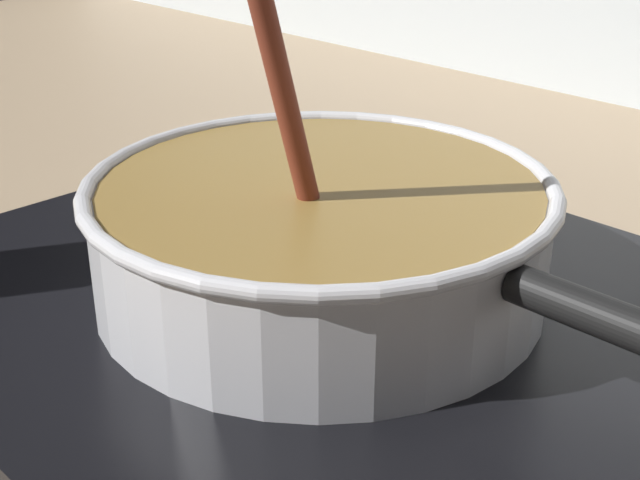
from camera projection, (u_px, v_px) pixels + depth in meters
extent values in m
cube|color=#9E8466|center=(7.00, 376.00, 0.56)|extent=(2.40, 1.60, 0.04)
cube|color=black|center=(320.00, 299.00, 0.60)|extent=(0.56, 0.48, 0.01)
torus|color=#592D0C|center=(320.00, 286.00, 0.59)|extent=(0.20, 0.20, 0.01)
cylinder|color=#262628|center=(153.00, 209.00, 0.72)|extent=(0.12, 0.12, 0.01)
cylinder|color=silver|center=(320.00, 240.00, 0.58)|extent=(0.30, 0.30, 0.08)
cylinder|color=olive|center=(320.00, 234.00, 0.58)|extent=(0.28, 0.28, 0.07)
torus|color=silver|center=(320.00, 185.00, 0.56)|extent=(0.31, 0.31, 0.01)
cylinder|color=#E5CC7A|center=(451.00, 234.00, 0.52)|extent=(0.03, 0.03, 0.01)
cylinder|color=#E5CC7A|center=(150.00, 186.00, 0.59)|extent=(0.03, 0.03, 0.01)
cylinder|color=beige|center=(399.00, 156.00, 0.64)|extent=(0.03, 0.03, 0.01)
cylinder|color=beige|center=(374.00, 215.00, 0.55)|extent=(0.04, 0.04, 0.01)
cylinder|color=beige|center=(496.00, 202.00, 0.56)|extent=(0.03, 0.03, 0.01)
cylinder|color=#E5CC7A|center=(383.00, 190.00, 0.58)|extent=(0.03, 0.03, 0.01)
cylinder|color=#EDD88C|center=(309.00, 238.00, 0.51)|extent=(0.03, 0.03, 0.01)
cylinder|color=maroon|center=(268.00, 29.00, 0.48)|extent=(0.02, 0.09, 0.25)
cube|color=brown|center=(314.00, 218.00, 0.55)|extent=(0.03, 0.05, 0.01)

